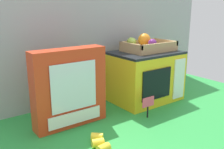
{
  "coord_description": "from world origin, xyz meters",
  "views": [
    {
      "loc": [
        -0.73,
        -0.93,
        0.5
      ],
      "look_at": [
        -0.04,
        0.02,
        0.18
      ],
      "focal_mm": 40.48,
      "sensor_mm": 36.0,
      "label": 1
    }
  ],
  "objects_px": {
    "toy_microwave": "(145,76)",
    "food_groups_crate": "(147,46)",
    "cookie_set_box": "(70,88)",
    "price_sign": "(148,104)",
    "loose_toy_banana": "(99,143)"
  },
  "relations": [
    {
      "from": "food_groups_crate",
      "to": "toy_microwave",
      "type": "bearing_deg",
      "value": -147.02
    },
    {
      "from": "toy_microwave",
      "to": "price_sign",
      "type": "relative_size",
      "value": 3.67
    },
    {
      "from": "food_groups_crate",
      "to": "cookie_set_box",
      "type": "distance_m",
      "value": 0.52
    },
    {
      "from": "toy_microwave",
      "to": "food_groups_crate",
      "type": "distance_m",
      "value": 0.16
    },
    {
      "from": "food_groups_crate",
      "to": "loose_toy_banana",
      "type": "relative_size",
      "value": 2.12
    },
    {
      "from": "food_groups_crate",
      "to": "price_sign",
      "type": "relative_size",
      "value": 2.7
    },
    {
      "from": "cookie_set_box",
      "to": "price_sign",
      "type": "distance_m",
      "value": 0.37
    },
    {
      "from": "food_groups_crate",
      "to": "cookie_set_box",
      "type": "height_order",
      "value": "food_groups_crate"
    },
    {
      "from": "loose_toy_banana",
      "to": "price_sign",
      "type": "bearing_deg",
      "value": 13.9
    },
    {
      "from": "price_sign",
      "to": "loose_toy_banana",
      "type": "distance_m",
      "value": 0.34
    },
    {
      "from": "food_groups_crate",
      "to": "price_sign",
      "type": "distance_m",
      "value": 0.35
    },
    {
      "from": "loose_toy_banana",
      "to": "cookie_set_box",
      "type": "bearing_deg",
      "value": 89.78
    },
    {
      "from": "toy_microwave",
      "to": "food_groups_crate",
      "type": "bearing_deg",
      "value": 32.98
    },
    {
      "from": "cookie_set_box",
      "to": "loose_toy_banana",
      "type": "distance_m",
      "value": 0.27
    },
    {
      "from": "cookie_set_box",
      "to": "loose_toy_banana",
      "type": "height_order",
      "value": "cookie_set_box"
    }
  ]
}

